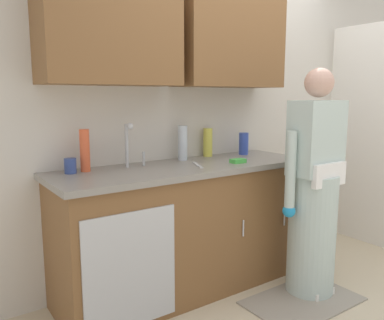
{
  "coord_description": "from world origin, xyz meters",
  "views": [
    {
      "loc": [
        -2.12,
        -1.63,
        1.43
      ],
      "look_at": [
        -0.6,
        0.55,
        1.0
      ],
      "focal_mm": 37.09,
      "sensor_mm": 36.0,
      "label": 1
    }
  ],
  "objects_px": {
    "bottle_water_tall": "(183,143)",
    "bottle_water_short": "(85,150)",
    "knife_on_counter": "(198,165)",
    "sponge": "(238,161)",
    "sink": "(142,172)",
    "bottle_cleaner_spray": "(244,144)",
    "bottle_dish_liquid": "(208,142)",
    "cup_by_sink": "(70,166)",
    "person_at_sink": "(313,201)"
  },
  "relations": [
    {
      "from": "bottle_water_tall",
      "to": "bottle_water_short",
      "type": "bearing_deg",
      "value": -178.4
    },
    {
      "from": "bottle_water_short",
      "to": "knife_on_counter",
      "type": "height_order",
      "value": "bottle_water_short"
    },
    {
      "from": "bottle_water_short",
      "to": "bottle_water_tall",
      "type": "xyz_separation_m",
      "value": [
        0.78,
        0.02,
        -0.01
      ]
    },
    {
      "from": "bottle_water_tall",
      "to": "sponge",
      "type": "bearing_deg",
      "value": -52.38
    },
    {
      "from": "sink",
      "to": "bottle_cleaner_spray",
      "type": "bearing_deg",
      "value": 7.74
    },
    {
      "from": "knife_on_counter",
      "to": "sponge",
      "type": "height_order",
      "value": "sponge"
    },
    {
      "from": "bottle_water_tall",
      "to": "bottle_dish_liquid",
      "type": "distance_m",
      "value": 0.28
    },
    {
      "from": "bottle_cleaner_spray",
      "to": "sponge",
      "type": "distance_m",
      "value": 0.45
    },
    {
      "from": "bottle_dish_liquid",
      "to": "knife_on_counter",
      "type": "height_order",
      "value": "bottle_dish_liquid"
    },
    {
      "from": "knife_on_counter",
      "to": "sink",
      "type": "bearing_deg",
      "value": -77.47
    },
    {
      "from": "bottle_water_tall",
      "to": "sink",
      "type": "bearing_deg",
      "value": -157.78
    },
    {
      "from": "bottle_cleaner_spray",
      "to": "cup_by_sink",
      "type": "distance_m",
      "value": 1.48
    },
    {
      "from": "bottle_water_tall",
      "to": "bottle_dish_liquid",
      "type": "bearing_deg",
      "value": 9.58
    },
    {
      "from": "bottle_dish_liquid",
      "to": "sponge",
      "type": "bearing_deg",
      "value": -92.12
    },
    {
      "from": "bottle_water_short",
      "to": "bottle_dish_liquid",
      "type": "height_order",
      "value": "bottle_water_short"
    },
    {
      "from": "bottle_cleaner_spray",
      "to": "knife_on_counter",
      "type": "xyz_separation_m",
      "value": [
        -0.63,
        -0.21,
        -0.09
      ]
    },
    {
      "from": "bottle_water_short",
      "to": "sponge",
      "type": "relative_size",
      "value": 2.53
    },
    {
      "from": "person_at_sink",
      "to": "cup_by_sink",
      "type": "bearing_deg",
      "value": 153.88
    },
    {
      "from": "sink",
      "to": "bottle_cleaner_spray",
      "type": "distance_m",
      "value": 1.06
    },
    {
      "from": "cup_by_sink",
      "to": "sink",
      "type": "bearing_deg",
      "value": -19.37
    },
    {
      "from": "person_at_sink",
      "to": "knife_on_counter",
      "type": "distance_m",
      "value": 0.87
    },
    {
      "from": "sink",
      "to": "bottle_cleaner_spray",
      "type": "relative_size",
      "value": 2.72
    },
    {
      "from": "sponge",
      "to": "bottle_water_tall",
      "type": "bearing_deg",
      "value": 127.62
    },
    {
      "from": "bottle_water_short",
      "to": "bottle_water_tall",
      "type": "relative_size",
      "value": 1.04
    },
    {
      "from": "bottle_dish_liquid",
      "to": "cup_by_sink",
      "type": "height_order",
      "value": "bottle_dish_liquid"
    },
    {
      "from": "bottle_cleaner_spray",
      "to": "person_at_sink",
      "type": "bearing_deg",
      "value": -88.32
    },
    {
      "from": "cup_by_sink",
      "to": "bottle_cleaner_spray",
      "type": "bearing_deg",
      "value": -0.39
    },
    {
      "from": "bottle_cleaner_spray",
      "to": "sink",
      "type": "bearing_deg",
      "value": -172.26
    },
    {
      "from": "bottle_cleaner_spray",
      "to": "bottle_dish_liquid",
      "type": "xyz_separation_m",
      "value": [
        -0.31,
        0.09,
        0.02
      ]
    },
    {
      "from": "person_at_sink",
      "to": "sponge",
      "type": "height_order",
      "value": "person_at_sink"
    },
    {
      "from": "cup_by_sink",
      "to": "bottle_dish_liquid",
      "type": "bearing_deg",
      "value": 3.92
    },
    {
      "from": "bottle_cleaner_spray",
      "to": "knife_on_counter",
      "type": "bearing_deg",
      "value": -161.52
    },
    {
      "from": "person_at_sink",
      "to": "bottle_cleaner_spray",
      "type": "bearing_deg",
      "value": 91.68
    },
    {
      "from": "cup_by_sink",
      "to": "knife_on_counter",
      "type": "height_order",
      "value": "cup_by_sink"
    },
    {
      "from": "person_at_sink",
      "to": "cup_by_sink",
      "type": "height_order",
      "value": "person_at_sink"
    },
    {
      "from": "sink",
      "to": "knife_on_counter",
      "type": "xyz_separation_m",
      "value": [
        0.41,
        -0.07,
        0.02
      ]
    },
    {
      "from": "bottle_cleaner_spray",
      "to": "bottle_water_short",
      "type": "bearing_deg",
      "value": 179.13
    },
    {
      "from": "bottle_cleaner_spray",
      "to": "sponge",
      "type": "height_order",
      "value": "bottle_cleaner_spray"
    },
    {
      "from": "bottle_water_short",
      "to": "bottle_cleaner_spray",
      "type": "bearing_deg",
      "value": -0.87
    },
    {
      "from": "sink",
      "to": "knife_on_counter",
      "type": "distance_m",
      "value": 0.42
    },
    {
      "from": "bottle_dish_liquid",
      "to": "sponge",
      "type": "distance_m",
      "value": 0.4
    },
    {
      "from": "bottle_water_short",
      "to": "knife_on_counter",
      "type": "distance_m",
      "value": 0.79
    },
    {
      "from": "knife_on_counter",
      "to": "bottle_water_tall",
      "type": "bearing_deg",
      "value": -166.87
    },
    {
      "from": "person_at_sink",
      "to": "cup_by_sink",
      "type": "distance_m",
      "value": 1.69
    },
    {
      "from": "bottle_cleaner_spray",
      "to": "bottle_water_short",
      "type": "distance_m",
      "value": 1.37
    },
    {
      "from": "sponge",
      "to": "knife_on_counter",
      "type": "bearing_deg",
      "value": 163.64
    },
    {
      "from": "sink",
      "to": "bottle_water_short",
      "type": "xyz_separation_m",
      "value": [
        -0.33,
        0.16,
        0.15
      ]
    },
    {
      "from": "sink",
      "to": "bottle_dish_liquid",
      "type": "bearing_deg",
      "value": 17.59
    },
    {
      "from": "bottle_water_tall",
      "to": "knife_on_counter",
      "type": "xyz_separation_m",
      "value": [
        -0.04,
        -0.25,
        -0.13
      ]
    },
    {
      "from": "person_at_sink",
      "to": "bottle_cleaner_spray",
      "type": "height_order",
      "value": "person_at_sink"
    }
  ]
}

